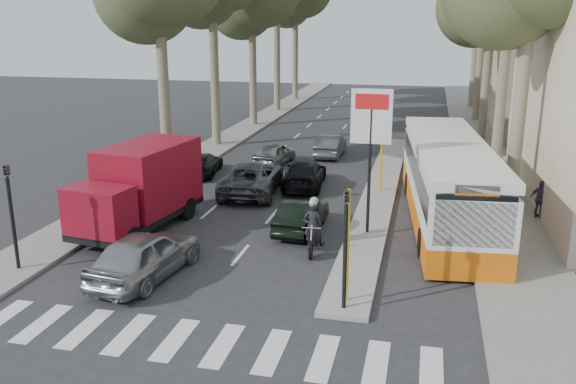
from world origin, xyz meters
name	(u,v)px	position (x,y,z in m)	size (l,w,h in m)	color
ground	(249,280)	(0.00, 0.00, 0.00)	(120.00, 120.00, 0.00)	#28282B
sidewalk_right	(477,141)	(8.60, 25.00, 0.06)	(3.20, 70.00, 0.12)	gray
median_left	(252,125)	(-8.00, 28.00, 0.06)	(2.40, 64.00, 0.12)	gray
traffic_island	(380,192)	(3.25, 11.00, 0.08)	(1.50, 26.00, 0.16)	gray
building_far	(574,18)	(15.50, 34.00, 8.00)	(11.00, 20.00, 16.00)	#B7A88E
billboard	(371,141)	(3.25, 5.00, 3.70)	(1.50, 12.10, 5.60)	yellow
traffic_light_island	(346,230)	(3.25, -1.50, 2.49)	(0.16, 0.41, 3.60)	black
traffic_light_left	(10,199)	(-7.60, -1.00, 2.49)	(0.16, 0.41, 3.60)	black
silver_hatchback	(145,255)	(-3.28, -0.52, 0.79)	(1.86, 4.62, 1.57)	#999CA0
dark_hatchback	(302,216)	(0.68, 5.00, 0.62)	(1.31, 3.75, 1.24)	black
queue_car_a	(252,178)	(-2.72, 9.74, 0.75)	(2.49, 5.39, 1.50)	#494B50
queue_car_b	(304,174)	(-0.50, 11.33, 0.67)	(1.87, 4.61, 1.34)	black
queue_car_c	(274,153)	(-3.12, 15.70, 0.64)	(1.51, 3.75, 1.28)	gray
queue_car_d	(331,145)	(-0.34, 18.54, 0.66)	(1.39, 3.99, 1.32)	#55565D
queue_car_e	(202,164)	(-6.30, 12.58, 0.58)	(1.63, 4.01, 1.16)	black
red_truck	(141,186)	(-5.48, 3.84, 1.74)	(3.13, 6.43, 3.29)	black
city_bus	(448,180)	(6.20, 7.48, 1.76)	(4.00, 12.87, 3.33)	orange
motorcycle	(313,225)	(1.47, 3.24, 0.88)	(0.88, 2.28, 1.94)	black
pedestrian_near	(541,199)	(9.96, 8.41, 0.91)	(0.93, 0.45, 1.59)	#423753
pedestrian_far	(475,168)	(7.67, 12.97, 1.03)	(1.17, 0.52, 1.82)	#6D5E51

